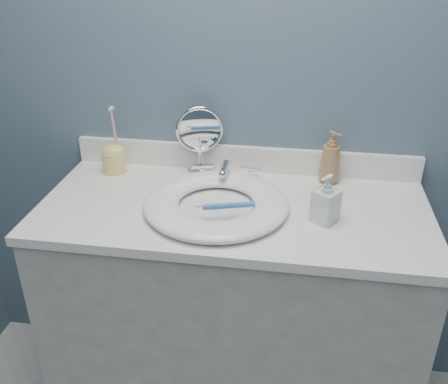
% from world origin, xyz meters
% --- Properties ---
extents(back_wall, '(2.20, 0.02, 2.40)m').
position_xyz_m(back_wall, '(0.00, 1.25, 1.20)').
color(back_wall, '#4D6273').
rests_on(back_wall, ground).
extents(vanity_cabinet, '(1.20, 0.55, 0.85)m').
position_xyz_m(vanity_cabinet, '(0.00, 0.97, 0.42)').
color(vanity_cabinet, beige).
rests_on(vanity_cabinet, ground).
extents(countertop, '(1.22, 0.57, 0.03)m').
position_xyz_m(countertop, '(0.00, 0.97, 0.86)').
color(countertop, white).
rests_on(countertop, vanity_cabinet).
extents(backsplash, '(1.22, 0.02, 0.09)m').
position_xyz_m(backsplash, '(0.00, 1.24, 0.93)').
color(backsplash, white).
rests_on(backsplash, countertop).
extents(basin, '(0.45, 0.45, 0.04)m').
position_xyz_m(basin, '(-0.05, 0.94, 0.90)').
color(basin, white).
rests_on(basin, countertop).
extents(drain, '(0.04, 0.04, 0.01)m').
position_xyz_m(drain, '(-0.05, 0.94, 0.88)').
color(drain, silver).
rests_on(drain, countertop).
extents(faucet, '(0.25, 0.13, 0.07)m').
position_xyz_m(faucet, '(-0.05, 1.14, 0.91)').
color(faucet, silver).
rests_on(faucet, countertop).
extents(makeup_mirror, '(0.16, 0.09, 0.24)m').
position_xyz_m(makeup_mirror, '(-0.15, 1.20, 1.01)').
color(makeup_mirror, silver).
rests_on(makeup_mirror, countertop).
extents(soap_bottle_amber, '(0.10, 0.10, 0.18)m').
position_xyz_m(soap_bottle_amber, '(0.30, 1.19, 0.97)').
color(soap_bottle_amber, '#966C43').
rests_on(soap_bottle_amber, countertop).
extents(soap_bottle_clear, '(0.09, 0.09, 0.15)m').
position_xyz_m(soap_bottle_clear, '(0.28, 0.92, 0.95)').
color(soap_bottle_clear, silver).
rests_on(soap_bottle_clear, countertop).
extents(toothbrush_holder, '(0.08, 0.08, 0.24)m').
position_xyz_m(toothbrush_holder, '(-0.45, 1.16, 0.94)').
color(toothbrush_holder, '#EFD477').
rests_on(toothbrush_holder, countertop).
extents(toothbrush_lying, '(0.17, 0.06, 0.02)m').
position_xyz_m(toothbrush_lying, '(-0.01, 0.89, 0.92)').
color(toothbrush_lying, '#356EBB').
rests_on(toothbrush_lying, basin).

